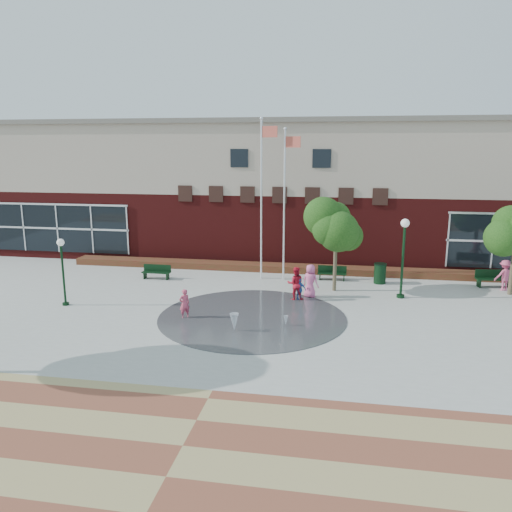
% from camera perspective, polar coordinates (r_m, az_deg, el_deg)
% --- Properties ---
extents(ground, '(120.00, 120.00, 0.00)m').
position_cam_1_polar(ground, '(19.75, -2.01, -9.87)').
color(ground, '#666056').
rests_on(ground, ground).
extents(plaza_concrete, '(46.00, 18.00, 0.01)m').
position_cam_1_polar(plaza_concrete, '(23.44, 0.00, -6.21)').
color(plaza_concrete, '#A8A8A0').
rests_on(plaza_concrete, ground).
extents(paver_band, '(46.00, 6.00, 0.01)m').
position_cam_1_polar(paver_band, '(13.74, -8.38, -20.72)').
color(paver_band, brown).
rests_on(paver_band, ground).
extents(splash_pad, '(8.40, 8.40, 0.01)m').
position_cam_1_polar(splash_pad, '(22.51, -0.44, -7.01)').
color(splash_pad, '#383A3D').
rests_on(splash_pad, ground).
extents(library_building, '(44.40, 10.40, 9.20)m').
position_cam_1_polar(library_building, '(35.68, 3.72, 7.80)').
color(library_building, '#581212').
rests_on(library_building, ground).
extents(flower_bed, '(26.00, 1.20, 0.40)m').
position_cam_1_polar(flower_bed, '(30.66, 2.42, -1.75)').
color(flower_bed, maroon).
rests_on(flower_bed, ground).
extents(flagpole_left, '(1.01, 0.43, 9.06)m').
position_cam_1_polar(flagpole_left, '(28.03, 0.70, 7.41)').
color(flagpole_left, white).
rests_on(flagpole_left, ground).
extents(flagpole_right, '(0.97, 0.49, 8.51)m').
position_cam_1_polar(flagpole_right, '(27.88, 3.34, 6.76)').
color(flagpole_right, white).
rests_on(flagpole_right, ground).
extents(lamp_left, '(0.35, 0.35, 3.26)m').
position_cam_1_polar(lamp_left, '(25.31, -21.25, -0.91)').
color(lamp_left, black).
rests_on(lamp_left, ground).
extents(lamp_right, '(0.43, 0.43, 4.03)m').
position_cam_1_polar(lamp_right, '(25.73, 16.50, 0.73)').
color(lamp_right, black).
rests_on(lamp_right, ground).
extents(bench_left, '(1.65, 0.48, 0.83)m').
position_cam_1_polar(bench_left, '(29.31, -11.31, -2.10)').
color(bench_left, black).
rests_on(bench_left, ground).
extents(bench_mid, '(1.64, 0.48, 0.82)m').
position_cam_1_polar(bench_mid, '(28.83, 8.67, -2.25)').
color(bench_mid, black).
rests_on(bench_mid, ground).
extents(bench_right, '(1.94, 0.78, 0.95)m').
position_cam_1_polar(bench_right, '(29.98, 25.50, -2.69)').
color(bench_right, black).
rests_on(bench_right, ground).
extents(trash_can, '(0.70, 0.70, 1.15)m').
position_cam_1_polar(trash_can, '(28.59, 13.98, -1.94)').
color(trash_can, black).
rests_on(trash_can, ground).
extents(tree_mid, '(2.75, 2.75, 4.64)m').
position_cam_1_polar(tree_mid, '(26.09, 9.16, 3.20)').
color(tree_mid, '#493E2C').
rests_on(tree_mid, ground).
extents(water_jet_a, '(0.38, 0.38, 0.75)m').
position_cam_1_polar(water_jet_a, '(20.85, -2.49, -8.64)').
color(water_jet_a, white).
rests_on(water_jet_a, ground).
extents(water_jet_b, '(0.19, 0.19, 0.44)m').
position_cam_1_polar(water_jet_b, '(21.46, 3.42, -8.03)').
color(water_jet_b, white).
rests_on(water_jet_b, ground).
extents(child_splash, '(0.58, 0.57, 1.34)m').
position_cam_1_polar(child_splash, '(22.42, -8.18, -5.42)').
color(child_splash, '#D14663').
rests_on(child_splash, ground).
extents(adult_red, '(0.91, 0.76, 1.69)m').
position_cam_1_polar(adult_red, '(24.82, 4.53, -3.16)').
color(adult_red, red).
rests_on(adult_red, ground).
extents(adult_pink, '(0.99, 0.86, 1.71)m').
position_cam_1_polar(adult_pink, '(25.29, 6.23, -2.87)').
color(adult_pink, '#E05F97').
rests_on(adult_pink, ground).
extents(child_blue, '(0.73, 0.45, 1.16)m').
position_cam_1_polar(child_blue, '(24.80, 5.01, -3.82)').
color(child_blue, '#335FBB').
rests_on(child_blue, ground).
extents(person_bench, '(1.20, 0.88, 1.66)m').
position_cam_1_polar(person_bench, '(29.46, 26.54, -1.99)').
color(person_bench, '#E55786').
rests_on(person_bench, ground).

